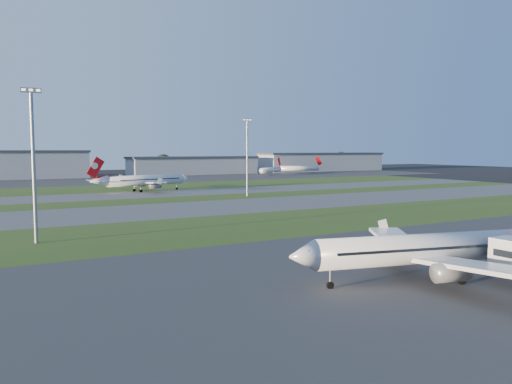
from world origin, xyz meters
TOP-DOWN VIEW (x-y plane):
  - grass_strip_a at (0.00, 52.00)m, footprint 300.00×34.00m
  - taxiway_a at (0.00, 85.00)m, footprint 300.00×32.00m
  - grass_strip_b at (0.00, 110.00)m, footprint 300.00×18.00m
  - taxiway_b at (0.00, 132.00)m, footprint 300.00×26.00m
  - grass_strip_c at (0.00, 165.00)m, footprint 300.00×40.00m
  - apron_far at (0.00, 225.00)m, footprint 400.00×80.00m
  - airliner_parked at (-16.51, 3.11)m, footprint 34.51×28.93m
  - airliner_taxiing at (-9.11, 143.54)m, footprint 37.43×31.45m
  - mini_jet_near at (91.49, 221.11)m, footprint 24.32×17.99m
  - mini_jet_far at (121.95, 234.71)m, footprint 27.78×10.91m
  - light_mast_west at (-55.00, 52.00)m, footprint 3.20×0.70m
  - light_mast_centre at (15.00, 108.00)m, footprint 3.20×0.70m
  - hangar_west at (-45.00, 255.00)m, footprint 71.40×23.00m
  - hangar_east at (55.00, 255.00)m, footprint 81.60×23.00m
  - hangar_far_east at (155.00, 255.00)m, footprint 96.90×23.00m
  - tree_mid_west at (-20.00, 266.00)m, footprint 9.90×9.90m
  - tree_mid_east at (40.00, 269.00)m, footprint 11.55×11.55m
  - tree_east at (115.00, 267.00)m, footprint 10.45×10.45m
  - tree_far_east at (185.00, 271.00)m, footprint 12.65×12.65m

SIDE VIEW (x-z plane):
  - grass_strip_a at x=0.00m, z-range 0.00..0.01m
  - taxiway_a at x=0.00m, z-range 0.00..0.01m
  - grass_strip_b at x=0.00m, z-range 0.00..0.01m
  - taxiway_b at x=0.00m, z-range 0.00..0.01m
  - grass_strip_c at x=0.00m, z-range 0.00..0.01m
  - apron_far at x=0.00m, z-range 0.00..0.01m
  - mini_jet_near at x=91.49m, z-range -1.46..8.02m
  - mini_jet_far at x=121.95m, z-range -1.46..8.02m
  - airliner_parked at x=-16.51m, z-range -1.63..9.31m
  - airliner_taxiing at x=-9.11m, z-range -1.76..10.04m
  - hangar_east at x=55.00m, z-range 0.04..11.24m
  - tree_mid_west at x=-20.00m, z-range 0.44..11.24m
  - tree_east at x=115.00m, z-range 0.46..11.86m
  - hangar_far_east at x=155.00m, z-range 0.04..13.24m
  - tree_mid_east at x=40.00m, z-range 0.51..13.11m
  - tree_far_east at x=185.00m, z-range 0.56..14.36m
  - hangar_west at x=-45.00m, z-range 0.04..15.24m
  - light_mast_west at x=-55.00m, z-range 1.91..27.71m
  - light_mast_centre at x=15.00m, z-range 1.91..27.71m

